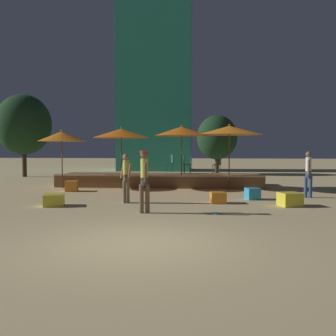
% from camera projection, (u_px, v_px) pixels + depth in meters
% --- Properties ---
extents(ground_plane, '(120.00, 120.00, 0.00)m').
position_uv_depth(ground_plane, '(138.00, 244.00, 7.42)').
color(ground_plane, tan).
extents(wooden_deck, '(9.95, 2.73, 0.64)m').
position_uv_depth(wooden_deck, '(160.00, 180.00, 18.79)').
color(wooden_deck, brown).
rests_on(wooden_deck, ground).
extents(patio_umbrella_0, '(2.94, 2.94, 2.98)m').
position_uv_depth(patio_umbrella_0, '(229.00, 130.00, 16.92)').
color(patio_umbrella_0, brown).
rests_on(patio_umbrella_0, ground).
extents(patio_umbrella_1, '(2.20, 2.20, 2.74)m').
position_uv_depth(patio_umbrella_1, '(62.00, 136.00, 17.42)').
color(patio_umbrella_1, brown).
rests_on(patio_umbrella_1, ground).
extents(patio_umbrella_2, '(2.55, 2.55, 2.96)m').
position_uv_depth(patio_umbrella_2, '(182.00, 131.00, 17.38)').
color(patio_umbrella_2, brown).
rests_on(patio_umbrella_2, ground).
extents(patio_umbrella_3, '(2.66, 2.66, 2.87)m').
position_uv_depth(patio_umbrella_3, '(121.00, 133.00, 17.42)').
color(patio_umbrella_3, brown).
rests_on(patio_umbrella_3, ground).
extents(cube_seat_0, '(0.79, 0.79, 0.38)m').
position_uv_depth(cube_seat_0, '(54.00, 200.00, 12.22)').
color(cube_seat_0, yellow).
rests_on(cube_seat_0, ground).
extents(cube_seat_1, '(0.78, 0.78, 0.44)m').
position_uv_depth(cube_seat_1, '(290.00, 199.00, 12.19)').
color(cube_seat_1, yellow).
rests_on(cube_seat_1, ground).
extents(cube_seat_2, '(0.57, 0.57, 0.38)m').
position_uv_depth(cube_seat_2, '(218.00, 198.00, 12.82)').
color(cube_seat_2, orange).
rests_on(cube_seat_2, ground).
extents(cube_seat_3, '(0.60, 0.60, 0.45)m').
position_uv_depth(cube_seat_3, '(72.00, 186.00, 16.36)').
color(cube_seat_3, orange).
rests_on(cube_seat_3, ground).
extents(cube_seat_4, '(0.58, 0.58, 0.42)m').
position_uv_depth(cube_seat_4, '(253.00, 194.00, 13.76)').
color(cube_seat_4, '#2D9EDB').
rests_on(cube_seat_4, ground).
extents(person_0, '(0.30, 0.51, 1.82)m').
position_uv_depth(person_0, '(144.00, 177.00, 10.85)').
color(person_0, brown).
rests_on(person_0, ground).
extents(person_1, '(0.30, 0.54, 1.77)m').
position_uv_depth(person_1, '(308.00, 172.00, 14.22)').
color(person_1, '#2D4C7F').
rests_on(person_1, ground).
extents(person_2, '(0.49, 0.33, 1.69)m').
position_uv_depth(person_2, '(126.00, 177.00, 12.87)').
color(person_2, '#72664C').
rests_on(person_2, ground).
extents(bistro_chair_0, '(0.45, 0.45, 0.90)m').
position_uv_depth(bistro_chair_0, '(171.00, 161.00, 19.54)').
color(bistro_chair_0, '#1E4C47').
rests_on(bistro_chair_0, wooden_deck).
extents(bistro_chair_1, '(0.41, 0.40, 0.90)m').
position_uv_depth(bistro_chair_1, '(185.00, 162.00, 18.38)').
color(bistro_chair_1, '#1E4C47').
rests_on(bistro_chair_1, wooden_deck).
extents(bistro_chair_2, '(0.43, 0.43, 0.90)m').
position_uv_depth(bistro_chair_2, '(218.00, 163.00, 17.85)').
color(bistro_chair_2, '#1E4C47').
rests_on(bistro_chair_2, wooden_deck).
extents(frisbee_disc, '(0.27, 0.27, 0.03)m').
position_uv_depth(frisbee_disc, '(216.00, 213.00, 10.71)').
color(frisbee_disc, '#33B2D8').
rests_on(frisbee_disc, ground).
extents(background_tree_0, '(2.88, 2.88, 4.23)m').
position_uv_depth(background_tree_0, '(217.00, 137.00, 26.72)').
color(background_tree_0, '#3D2B1C').
rests_on(background_tree_0, ground).
extents(background_tree_1, '(3.56, 3.56, 5.38)m').
position_uv_depth(background_tree_1, '(24.00, 125.00, 24.37)').
color(background_tree_1, '#3D2B1C').
rests_on(background_tree_1, ground).
extents(distant_building, '(6.04, 4.12, 15.36)m').
position_uv_depth(distant_building, '(156.00, 79.00, 31.52)').
color(distant_building, teal).
rests_on(distant_building, ground).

